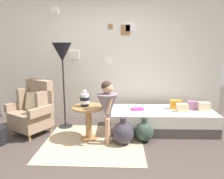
{
  "coord_description": "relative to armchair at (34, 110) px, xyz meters",
  "views": [
    {
      "loc": [
        0.31,
        -2.63,
        1.59
      ],
      "look_at": [
        0.15,
        0.95,
        0.85
      ],
      "focal_mm": 34.36,
      "sensor_mm": 36.0,
      "label": 1
    }
  ],
  "objects": [
    {
      "name": "pillow_extra",
      "position": [
        2.65,
        0.3,
        0.04
      ],
      "size": [
        0.22,
        0.14,
        0.17
      ],
      "primitive_type": "cube",
      "rotation": [
        0.0,
        0.0,
        -0.11
      ],
      "color": "orange",
      "rests_on": "daybed"
    },
    {
      "name": "ground_plane",
      "position": [
        1.29,
        -1.06,
        -0.44
      ],
      "size": [
        12.0,
        12.0,
        0.0
      ],
      "primitive_type": "plane",
      "color": "#423833"
    },
    {
      "name": "armchair",
      "position": [
        0.0,
        0.0,
        0.0
      ],
      "size": [
        0.9,
        0.84,
        0.97
      ],
      "color": "tan",
      "rests_on": "ground"
    },
    {
      "name": "person_child",
      "position": [
        1.38,
        -0.41,
        0.22
      ],
      "size": [
        0.34,
        0.34,
        1.05
      ],
      "color": "tan",
      "rests_on": "ground"
    },
    {
      "name": "pillow_mid",
      "position": [
        2.94,
        0.28,
        0.04
      ],
      "size": [
        0.21,
        0.15,
        0.15
      ],
      "primitive_type": "cube",
      "rotation": [
        0.0,
        0.0,
        0.14
      ],
      "color": "gray",
      "rests_on": "daybed"
    },
    {
      "name": "pillow_head",
      "position": [
        3.14,
        0.22,
        0.04
      ],
      "size": [
        0.22,
        0.13,
        0.15
      ],
      "primitive_type": "cube",
      "rotation": [
        0.0,
        0.0,
        0.06
      ],
      "color": "beige",
      "rests_on": "daybed"
    },
    {
      "name": "gallery_wall",
      "position": [
        1.29,
        0.89,
        0.86
      ],
      "size": [
        4.8,
        0.12,
        2.6
      ],
      "color": "silver",
      "rests_on": "ground"
    },
    {
      "name": "rug",
      "position": [
        1.15,
        -0.39,
        -0.43
      ],
      "size": [
        1.62,
        1.48,
        0.01
      ],
      "primitive_type": "cube",
      "color": "tan",
      "rests_on": "ground"
    },
    {
      "name": "book_on_daybed",
      "position": [
        1.91,
        0.2,
        -0.02
      ],
      "size": [
        0.25,
        0.21,
        0.03
      ],
      "primitive_type": "cube",
      "rotation": [
        0.0,
        0.0,
        0.27
      ],
      "color": "#BD3388",
      "rests_on": "daybed"
    },
    {
      "name": "side_table",
      "position": [
        1.05,
        -0.24,
        -0.03
      ],
      "size": [
        0.55,
        0.55,
        0.58
      ],
      "color": "#9E7042",
      "rests_on": "ground"
    },
    {
      "name": "vase_striped",
      "position": [
        0.99,
        -0.23,
        0.26
      ],
      "size": [
        0.16,
        0.16,
        0.28
      ],
      "color": "black",
      "rests_on": "side_table"
    },
    {
      "name": "demijohn_near",
      "position": [
        1.63,
        -0.41,
        -0.25
      ],
      "size": [
        0.36,
        0.36,
        0.45
      ],
      "color": "#332D38",
      "rests_on": "ground"
    },
    {
      "name": "demijohn_far",
      "position": [
        1.99,
        -0.29,
        -0.27
      ],
      "size": [
        0.33,
        0.33,
        0.41
      ],
      "color": "#2D3D33",
      "rests_on": "ground"
    },
    {
      "name": "pillow_back",
      "position": [
        2.72,
        0.13,
        0.04
      ],
      "size": [
        0.21,
        0.14,
        0.15
      ],
      "primitive_type": "cube",
      "rotation": [
        0.0,
        0.0,
        0.09
      ],
      "color": "beige",
      "rests_on": "daybed"
    },
    {
      "name": "daybed",
      "position": [
        2.37,
        0.2,
        -0.24
      ],
      "size": [
        1.92,
        0.84,
        0.4
      ],
      "color": "#4C4742",
      "rests_on": "ground"
    },
    {
      "name": "floor_lamp",
      "position": [
        0.5,
        0.29,
        0.96
      ],
      "size": [
        0.36,
        0.36,
        1.64
      ],
      "color": "black",
      "rests_on": "ground"
    }
  ]
}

